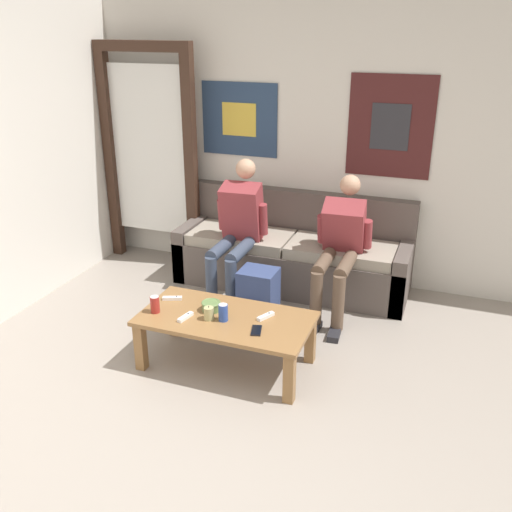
{
  "coord_description": "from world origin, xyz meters",
  "views": [
    {
      "loc": [
        1.22,
        -2.06,
        2.33
      ],
      "look_at": [
        -0.18,
        1.72,
        0.64
      ],
      "focal_mm": 40.0,
      "sensor_mm": 36.0,
      "label": 1
    }
  ],
  "objects": [
    {
      "name": "backpack",
      "position": [
        -0.22,
        1.87,
        0.22
      ],
      "size": [
        0.3,
        0.29,
        0.45
      ],
      "color": "navy",
      "rests_on": "ground_plane"
    },
    {
      "name": "wall_back",
      "position": [
        -0.0,
        2.98,
        1.28
      ],
      "size": [
        10.0,
        0.07,
        2.55
      ],
      "color": "silver",
      "rests_on": "ground_plane"
    },
    {
      "name": "drink_can_blue",
      "position": [
        -0.2,
        1.12,
        0.45
      ],
      "size": [
        0.07,
        0.07,
        0.12
      ],
      "color": "#28479E",
      "rests_on": "coffee_table"
    },
    {
      "name": "cell_phone",
      "position": [
        0.07,
        1.06,
        0.4
      ],
      "size": [
        0.1,
        0.15,
        0.01
      ],
      "color": "black",
      "rests_on": "coffee_table"
    },
    {
      "name": "game_controller_near_right",
      "position": [
        0.06,
        1.26,
        0.4
      ],
      "size": [
        0.1,
        0.14,
        0.03
      ],
      "color": "white",
      "rests_on": "coffee_table"
    },
    {
      "name": "couch",
      "position": [
        -0.16,
        2.64,
        0.29
      ],
      "size": [
        2.14,
        0.68,
        0.85
      ],
      "color": "#564C47",
      "rests_on": "ground_plane"
    },
    {
      "name": "coffee_table",
      "position": [
        -0.2,
        1.17,
        0.33
      ],
      "size": [
        1.21,
        0.62,
        0.39
      ],
      "color": "olive",
      "rests_on": "ground_plane"
    },
    {
      "name": "game_controller_near_left",
      "position": [
        -0.68,
        1.28,
        0.4
      ],
      "size": [
        0.15,
        0.08,
        0.03
      ],
      "color": "white",
      "rests_on": "coffee_table"
    },
    {
      "name": "drink_can_red",
      "position": [
        -0.7,
        1.06,
        0.45
      ],
      "size": [
        0.07,
        0.07,
        0.12
      ],
      "color": "maroon",
      "rests_on": "coffee_table"
    },
    {
      "name": "person_seated_teen",
      "position": [
        0.35,
        2.3,
        0.61
      ],
      "size": [
        0.47,
        0.94,
        1.12
      ],
      "color": "brown",
      "rests_on": "ground_plane"
    },
    {
      "name": "ceramic_bowl",
      "position": [
        -0.34,
        1.22,
        0.43
      ],
      "size": [
        0.14,
        0.14,
        0.07
      ],
      "color": "#607F47",
      "rests_on": "coffee_table"
    },
    {
      "name": "person_seated_adult",
      "position": [
        -0.56,
        2.28,
        0.65
      ],
      "size": [
        0.47,
        0.87,
        1.2
      ],
      "color": "#384256",
      "rests_on": "ground_plane"
    },
    {
      "name": "ground_plane",
      "position": [
        0.0,
        0.0,
        0.0
      ],
      "size": [
        18.0,
        18.0,
        0.0
      ],
      "primitive_type": "plane",
      "color": "gray"
    },
    {
      "name": "pillar_candle",
      "position": [
        -0.3,
        1.1,
        0.44
      ],
      "size": [
        0.07,
        0.07,
        0.1
      ],
      "color": "tan",
      "rests_on": "coffee_table"
    },
    {
      "name": "game_controller_far_center",
      "position": [
        -0.46,
        1.05,
        0.4
      ],
      "size": [
        0.06,
        0.15,
        0.03
      ],
      "color": "white",
      "rests_on": "coffee_table"
    },
    {
      "name": "door_frame",
      "position": [
        -1.68,
        2.76,
        1.2
      ],
      "size": [
        1.0,
        0.1,
        2.15
      ],
      "color": "#382319",
      "rests_on": "ground_plane"
    }
  ]
}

